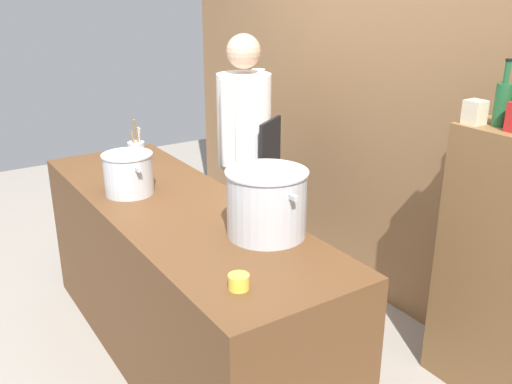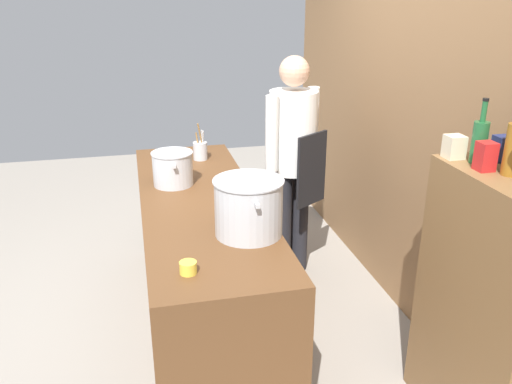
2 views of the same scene
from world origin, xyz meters
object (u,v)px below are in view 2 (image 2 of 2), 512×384
(butter_jar, at_px, (188,268))
(spice_tin_cream, at_px, (454,147))
(spice_tin_red, at_px, (486,156))
(stockpot_small, at_px, (173,168))
(utensil_crock, at_px, (200,150))
(wine_bottle_green, at_px, (480,140))
(stockpot_large, at_px, (249,207))
(spice_tin_navy, at_px, (502,149))
(chef, at_px, (293,154))

(butter_jar, relative_size, spice_tin_cream, 0.72)
(spice_tin_cream, bearing_deg, spice_tin_red, 9.21)
(stockpot_small, distance_m, spice_tin_red, 1.88)
(utensil_crock, relative_size, wine_bottle_green, 0.94)
(stockpot_large, height_order, wine_bottle_green, wine_bottle_green)
(utensil_crock, distance_m, spice_tin_navy, 2.13)
(spice_tin_red, bearing_deg, utensil_crock, -150.80)
(stockpot_small, xyz_separation_m, spice_tin_cream, (1.14, 1.23, 0.39))
(stockpot_small, height_order, butter_jar, stockpot_small)
(utensil_crock, bearing_deg, spice_tin_cream, 31.18)
(stockpot_large, distance_m, spice_tin_navy, 1.23)
(wine_bottle_green, distance_m, spice_tin_cream, 0.12)
(chef, relative_size, wine_bottle_green, 5.60)
(wine_bottle_green, bearing_deg, utensil_crock, -148.50)
(spice_tin_red, bearing_deg, stockpot_large, -118.48)
(wine_bottle_green, relative_size, spice_tin_cream, 2.72)
(stockpot_large, distance_m, utensil_crock, 1.32)
(spice_tin_navy, bearing_deg, spice_tin_cream, -115.10)
(chef, height_order, wine_bottle_green, chef)
(spice_tin_cream, distance_m, spice_tin_red, 0.19)
(wine_bottle_green, bearing_deg, spice_tin_cream, -142.86)
(chef, height_order, butter_jar, chef)
(butter_jar, height_order, spice_tin_cream, spice_tin_cream)
(utensil_crock, relative_size, spice_tin_cream, 2.57)
(chef, bearing_deg, utensil_crock, 126.48)
(butter_jar, height_order, spice_tin_red, spice_tin_red)
(stockpot_large, bearing_deg, utensil_crock, -176.73)
(stockpot_small, distance_m, spice_tin_navy, 1.92)
(stockpot_small, distance_m, wine_bottle_green, 1.84)
(stockpot_small, relative_size, butter_jar, 4.15)
(chef, height_order, utensil_crock, chef)
(butter_jar, distance_m, spice_tin_navy, 1.53)
(spice_tin_red, bearing_deg, butter_jar, -97.67)
(stockpot_small, xyz_separation_m, spice_tin_navy, (1.23, 1.42, 0.39))
(stockpot_small, bearing_deg, wine_bottle_green, 46.44)
(butter_jar, relative_size, wine_bottle_green, 0.27)
(chef, distance_m, stockpot_small, 0.91)
(stockpot_large, height_order, butter_jar, stockpot_large)
(butter_jar, distance_m, spice_tin_cream, 1.35)
(utensil_crock, distance_m, wine_bottle_green, 2.07)
(spice_tin_cream, bearing_deg, utensil_crock, -148.82)
(stockpot_small, height_order, spice_tin_navy, spice_tin_navy)
(chef, bearing_deg, wine_bottle_green, -107.19)
(spice_tin_red, bearing_deg, stockpot_small, -136.66)
(stockpot_small, bearing_deg, butter_jar, -1.75)
(wine_bottle_green, xyz_separation_m, spice_tin_navy, (0.00, 0.12, -0.05))
(stockpot_large, xyz_separation_m, butter_jar, (0.34, -0.35, -0.12))
(spice_tin_navy, relative_size, spice_tin_cream, 1.08)
(stockpot_large, height_order, stockpot_small, stockpot_large)
(utensil_crock, bearing_deg, butter_jar, -9.48)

